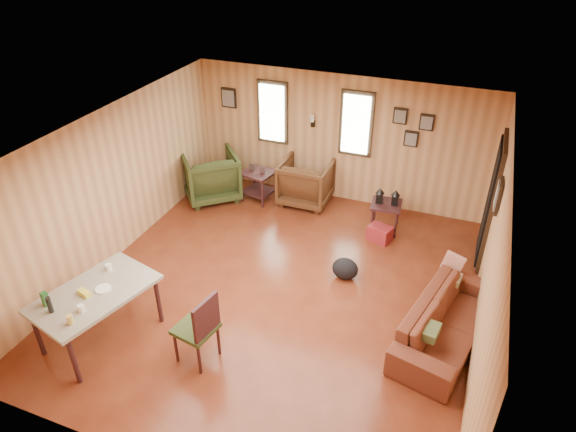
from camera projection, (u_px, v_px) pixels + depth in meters
name	position (u px, v px, depth m)	size (l,w,h in m)	color
room	(296.00, 213.00, 7.14)	(5.54, 6.04, 2.44)	brown
sofa	(448.00, 316.00, 6.53)	(2.04, 0.59, 0.80)	#5F2A1B
recliner_brown	(306.00, 180.00, 9.58)	(0.91, 0.85, 0.93)	#4D2C17
recliner_green	(211.00, 174.00, 9.71)	(0.97, 0.91, 1.00)	#333E1C
end_table	(258.00, 180.00, 9.68)	(0.67, 0.63, 0.73)	#39191B
side_table	(387.00, 202.00, 8.70)	(0.55, 0.55, 0.80)	#39191B
cooler	(380.00, 233.00, 8.64)	(0.44, 0.37, 0.27)	maroon
backpack	(345.00, 269.00, 7.75)	(0.47, 0.40, 0.35)	black
sofa_pillows	(438.00, 297.00, 6.70)	(0.58, 1.63, 0.33)	#46502C
dining_table	(94.00, 297.00, 6.41)	(1.25, 1.67, 0.98)	#9D9784
dining_chair	(200.00, 326.00, 6.15)	(0.53, 0.53, 1.01)	#333E1C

